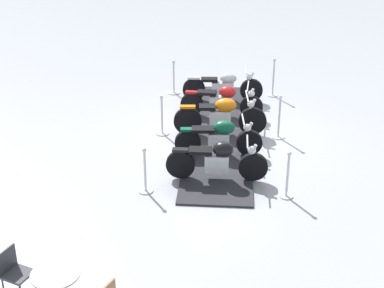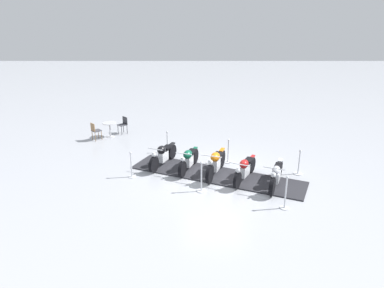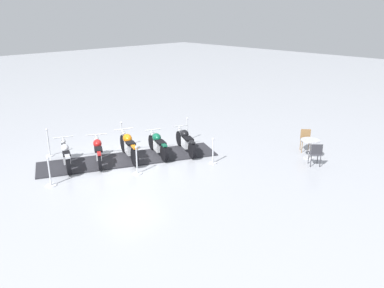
{
  "view_description": "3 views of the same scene",
  "coord_description": "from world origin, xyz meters",
  "px_view_note": "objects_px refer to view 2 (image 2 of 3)",
  "views": [
    {
      "loc": [
        12.41,
        -5.26,
        6.26
      ],
      "look_at": [
        2.03,
        -1.48,
        0.92
      ],
      "focal_mm": 54.96,
      "sensor_mm": 36.0,
      "label": 1
    },
    {
      "loc": [
        0.93,
        12.45,
        5.74
      ],
      "look_at": [
        0.93,
        -1.93,
        0.61
      ],
      "focal_mm": 32.76,
      "sensor_mm": 36.0,
      "label": 2
    },
    {
      "loc": [
        -7.98,
        -11.76,
        5.53
      ],
      "look_at": [
        1.6,
        -1.86,
        0.71
      ],
      "focal_mm": 36.18,
      "sensor_mm": 36.0,
      "label": 3
    }
  ],
  "objects_px": {
    "cafe_table": "(110,126)",
    "cafe_chair_near_table": "(123,124)",
    "stanchion_right_rear": "(285,197)",
    "stanchion_left_front": "(167,145)",
    "motorcycle_copper": "(216,163)",
    "stanchion_left_rear": "(299,167)",
    "stanchion_right_mid": "(201,182)",
    "motorcycle_forest": "(189,159)",
    "stanchion_left_mid": "(228,155)",
    "motorcycle_chrome": "(276,175)",
    "cafe_chair_across_table": "(95,130)",
    "stanchion_right_front": "(132,168)",
    "motorcycle_black": "(163,155)",
    "motorcycle_maroon": "(245,169)"
  },
  "relations": [
    {
      "from": "stanchion_right_mid",
      "to": "stanchion_left_rear",
      "type": "height_order",
      "value": "stanchion_right_mid"
    },
    {
      "from": "stanchion_left_mid",
      "to": "motorcycle_copper",
      "type": "bearing_deg",
      "value": 65.87
    },
    {
      "from": "motorcycle_copper",
      "to": "stanchion_right_rear",
      "type": "bearing_deg",
      "value": 59.8
    },
    {
      "from": "motorcycle_black",
      "to": "stanchion_left_rear",
      "type": "relative_size",
      "value": 2.03
    },
    {
      "from": "motorcycle_maroon",
      "to": "stanchion_right_front",
      "type": "relative_size",
      "value": 1.94
    },
    {
      "from": "motorcycle_copper",
      "to": "stanchion_left_rear",
      "type": "height_order",
      "value": "motorcycle_copper"
    },
    {
      "from": "stanchion_right_mid",
      "to": "stanchion_right_rear",
      "type": "bearing_deg",
      "value": 155.77
    },
    {
      "from": "stanchion_left_front",
      "to": "motorcycle_black",
      "type": "bearing_deg",
      "value": 87.27
    },
    {
      "from": "stanchion_right_rear",
      "to": "stanchion_left_rear",
      "type": "bearing_deg",
      "value": -114.23
    },
    {
      "from": "stanchion_left_rear",
      "to": "stanchion_right_front",
      "type": "relative_size",
      "value": 0.98
    },
    {
      "from": "stanchion_left_rear",
      "to": "stanchion_right_rear",
      "type": "distance_m",
      "value": 2.93
    },
    {
      "from": "stanchion_left_front",
      "to": "stanchion_left_rear",
      "type": "bearing_deg",
      "value": 155.77
    },
    {
      "from": "stanchion_right_front",
      "to": "cafe_table",
      "type": "bearing_deg",
      "value": -68.81
    },
    {
      "from": "cafe_table",
      "to": "cafe_chair_near_table",
      "type": "relative_size",
      "value": 0.85
    },
    {
      "from": "stanchion_right_front",
      "to": "motorcycle_black",
      "type": "bearing_deg",
      "value": -136.54
    },
    {
      "from": "stanchion_right_mid",
      "to": "stanchion_left_mid",
      "type": "distance_m",
      "value": 2.92
    },
    {
      "from": "stanchion_left_rear",
      "to": "stanchion_right_rear",
      "type": "bearing_deg",
      "value": 65.77
    },
    {
      "from": "motorcycle_chrome",
      "to": "stanchion_left_rear",
      "type": "relative_size",
      "value": 2.14
    },
    {
      "from": "cafe_chair_across_table",
      "to": "stanchion_right_front",
      "type": "bearing_deg",
      "value": -101.36
    },
    {
      "from": "motorcycle_black",
      "to": "cafe_chair_across_table",
      "type": "distance_m",
      "value": 4.93
    },
    {
      "from": "stanchion_right_rear",
      "to": "cafe_chair_across_table",
      "type": "bearing_deg",
      "value": -40.86
    },
    {
      "from": "cafe_table",
      "to": "cafe_chair_across_table",
      "type": "xyz_separation_m",
      "value": [
        0.61,
        0.54,
        -0.04
      ]
    },
    {
      "from": "stanchion_left_mid",
      "to": "cafe_chair_across_table",
      "type": "relative_size",
      "value": 1.17
    },
    {
      "from": "motorcycle_black",
      "to": "stanchion_left_mid",
      "type": "relative_size",
      "value": 1.96
    },
    {
      "from": "motorcycle_forest",
      "to": "motorcycle_maroon",
      "type": "distance_m",
      "value": 2.31
    },
    {
      "from": "motorcycle_forest",
      "to": "stanchion_left_rear",
      "type": "xyz_separation_m",
      "value": [
        -4.31,
        0.31,
        -0.2
      ]
    },
    {
      "from": "stanchion_left_rear",
      "to": "motorcycle_black",
      "type": "bearing_deg",
      "value": -8.28
    },
    {
      "from": "stanchion_right_front",
      "to": "cafe_chair_near_table",
      "type": "xyz_separation_m",
      "value": [
        1.32,
        -5.49,
        0.16
      ]
    },
    {
      "from": "cafe_chair_across_table",
      "to": "cafe_chair_near_table",
      "type": "bearing_deg",
      "value": 1.52
    },
    {
      "from": "motorcycle_copper",
      "to": "stanchion_left_mid",
      "type": "distance_m",
      "value": 1.52
    },
    {
      "from": "stanchion_right_rear",
      "to": "stanchion_left_front",
      "type": "distance_m",
      "value": 6.5
    },
    {
      "from": "cafe_chair_near_table",
      "to": "stanchion_right_front",
      "type": "bearing_deg",
      "value": 59.21
    },
    {
      "from": "motorcycle_chrome",
      "to": "stanchion_left_rear",
      "type": "distance_m",
      "value": 1.61
    },
    {
      "from": "motorcycle_black",
      "to": "stanchion_left_front",
      "type": "distance_m",
      "value": 1.61
    },
    {
      "from": "stanchion_right_mid",
      "to": "stanchion_left_mid",
      "type": "relative_size",
      "value": 1.08
    },
    {
      "from": "motorcycle_forest",
      "to": "cafe_chair_near_table",
      "type": "xyz_separation_m",
      "value": [
        3.5,
        -4.9,
        0.03
      ]
    },
    {
      "from": "motorcycle_black",
      "to": "cafe_chair_across_table",
      "type": "bearing_deg",
      "value": -108.14
    },
    {
      "from": "stanchion_left_mid",
      "to": "stanchion_left_front",
      "type": "xyz_separation_m",
      "value": [
        2.65,
        -1.19,
        0.02
      ]
    },
    {
      "from": "motorcycle_maroon",
      "to": "cafe_chair_across_table",
      "type": "xyz_separation_m",
      "value": [
        6.81,
        -4.75,
        0.04
      ]
    },
    {
      "from": "motorcycle_black",
      "to": "motorcycle_forest",
      "type": "bearing_deg",
      "value": 90.05
    },
    {
      "from": "motorcycle_copper",
      "to": "stanchion_left_front",
      "type": "relative_size",
      "value": 2.2
    },
    {
      "from": "motorcycle_maroon",
      "to": "stanchion_right_rear",
      "type": "xyz_separation_m",
      "value": [
        -1.01,
        2.02,
        -0.09
      ]
    },
    {
      "from": "motorcycle_forest",
      "to": "stanchion_right_mid",
      "type": "distance_m",
      "value": 1.85
    },
    {
      "from": "stanchion_right_rear",
      "to": "cafe_chair_near_table",
      "type": "height_order",
      "value": "stanchion_right_rear"
    },
    {
      "from": "motorcycle_chrome",
      "to": "stanchion_left_mid",
      "type": "height_order",
      "value": "stanchion_left_mid"
    },
    {
      "from": "motorcycle_forest",
      "to": "cafe_chair_across_table",
      "type": "xyz_separation_m",
      "value": [
        4.7,
        -3.79,
        0.04
      ]
    },
    {
      "from": "motorcycle_black",
      "to": "stanchion_left_mid",
      "type": "bearing_deg",
      "value": 122.69
    },
    {
      "from": "stanchion_left_rear",
      "to": "cafe_chair_near_table",
      "type": "relative_size",
      "value": 1.13
    },
    {
      "from": "cafe_table",
      "to": "cafe_chair_near_table",
      "type": "distance_m",
      "value": 0.82
    },
    {
      "from": "motorcycle_chrome",
      "to": "cafe_chair_across_table",
      "type": "distance_m",
      "value": 9.44
    }
  ]
}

